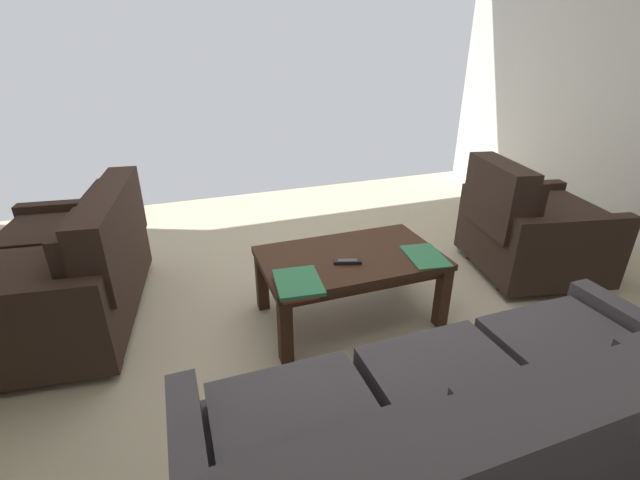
% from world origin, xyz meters
% --- Properties ---
extents(ground_plane, '(5.52, 4.94, 0.01)m').
position_xyz_m(ground_plane, '(0.00, 0.00, -0.00)').
color(ground_plane, beige).
extents(sofa_main, '(1.91, 0.83, 0.88)m').
position_xyz_m(sofa_main, '(0.05, 1.46, 0.37)').
color(sofa_main, black).
rests_on(sofa_main, ground).
extents(loveseat_near, '(0.98, 1.40, 0.82)m').
position_xyz_m(loveseat_near, '(1.54, -0.42, 0.36)').
color(loveseat_near, black).
rests_on(loveseat_near, ground).
extents(coffee_table, '(1.07, 0.64, 0.43)m').
position_xyz_m(coffee_table, '(-0.06, 0.12, 0.37)').
color(coffee_table, '#3D2316').
rests_on(coffee_table, ground).
extents(armchair_side, '(0.99, 0.99, 0.85)m').
position_xyz_m(armchair_side, '(-1.52, 0.03, 0.36)').
color(armchair_side, black).
rests_on(armchair_side, ground).
extents(book_stack, '(0.26, 0.32, 0.05)m').
position_xyz_m(book_stack, '(0.36, 0.38, 0.46)').
color(book_stack, '#C63833').
rests_on(book_stack, coffee_table).
extents(tv_remote, '(0.17, 0.09, 0.02)m').
position_xyz_m(tv_remote, '(0.00, 0.21, 0.44)').
color(tv_remote, black).
rests_on(tv_remote, coffee_table).
extents(loose_magazine, '(0.25, 0.34, 0.01)m').
position_xyz_m(loose_magazine, '(-0.47, 0.29, 0.44)').
color(loose_magazine, '#337F51').
rests_on(loose_magazine, coffee_table).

